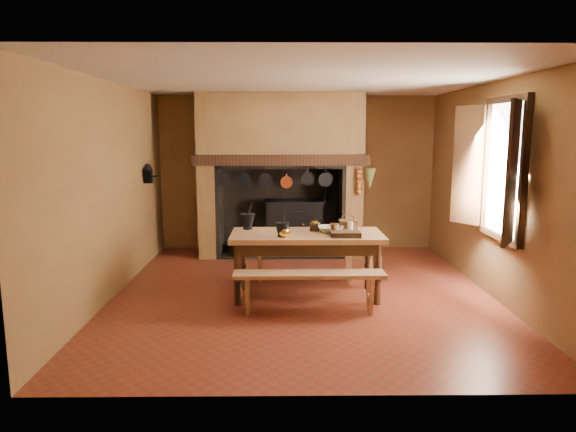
{
  "coord_description": "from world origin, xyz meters",
  "views": [
    {
      "loc": [
        -0.28,
        -6.68,
        2.15
      ],
      "look_at": [
        -0.19,
        0.3,
        1.0
      ],
      "focal_mm": 32.0,
      "sensor_mm": 36.0,
      "label": 1
    }
  ],
  "objects_px": {
    "bench_front": "(309,283)",
    "coffee_grinder": "(315,226)",
    "mixing_bowl": "(331,229)",
    "wicker_basket": "(348,224)",
    "work_table": "(307,243)",
    "iron_range": "(295,225)"
  },
  "relations": [
    {
      "from": "coffee_grinder",
      "to": "mixing_bowl",
      "type": "bearing_deg",
      "value": -14.02
    },
    {
      "from": "iron_range",
      "to": "wicker_basket",
      "type": "distance_m",
      "value": 2.5
    },
    {
      "from": "coffee_grinder",
      "to": "bench_front",
      "type": "bearing_deg",
      "value": -83.14
    },
    {
      "from": "bench_front",
      "to": "coffee_grinder",
      "type": "distance_m",
      "value": 0.97
    },
    {
      "from": "bench_front",
      "to": "wicker_basket",
      "type": "bearing_deg",
      "value": 57.33
    },
    {
      "from": "work_table",
      "to": "mixing_bowl",
      "type": "distance_m",
      "value": 0.36
    },
    {
      "from": "wicker_basket",
      "to": "bench_front",
      "type": "bearing_deg",
      "value": -124.32
    },
    {
      "from": "work_table",
      "to": "wicker_basket",
      "type": "relative_size",
      "value": 8.07
    },
    {
      "from": "mixing_bowl",
      "to": "wicker_basket",
      "type": "relative_size",
      "value": 1.37
    },
    {
      "from": "iron_range",
      "to": "mixing_bowl",
      "type": "distance_m",
      "value": 2.62
    },
    {
      "from": "coffee_grinder",
      "to": "wicker_basket",
      "type": "height_order",
      "value": "wicker_basket"
    },
    {
      "from": "bench_front",
      "to": "coffee_grinder",
      "type": "xyz_separation_m",
      "value": [
        0.11,
        0.8,
        0.54
      ]
    },
    {
      "from": "iron_range",
      "to": "coffee_grinder",
      "type": "distance_m",
      "value": 2.49
    },
    {
      "from": "coffee_grinder",
      "to": "mixing_bowl",
      "type": "relative_size",
      "value": 0.52
    },
    {
      "from": "bench_front",
      "to": "mixing_bowl",
      "type": "relative_size",
      "value": 5.4
    },
    {
      "from": "bench_front",
      "to": "coffee_grinder",
      "type": "bearing_deg",
      "value": 82.07
    },
    {
      "from": "coffee_grinder",
      "to": "wicker_basket",
      "type": "xyz_separation_m",
      "value": [
        0.45,
        0.08,
        0.01
      ]
    },
    {
      "from": "iron_range",
      "to": "wicker_basket",
      "type": "relative_size",
      "value": 6.57
    },
    {
      "from": "iron_range",
      "to": "coffee_grinder",
      "type": "relative_size",
      "value": 9.21
    },
    {
      "from": "work_table",
      "to": "wicker_basket",
      "type": "xyz_separation_m",
      "value": [
        0.56,
        0.22,
        0.21
      ]
    },
    {
      "from": "mixing_bowl",
      "to": "wicker_basket",
      "type": "distance_m",
      "value": 0.31
    },
    {
      "from": "bench_front",
      "to": "work_table",
      "type": "bearing_deg",
      "value": 90.0
    }
  ]
}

